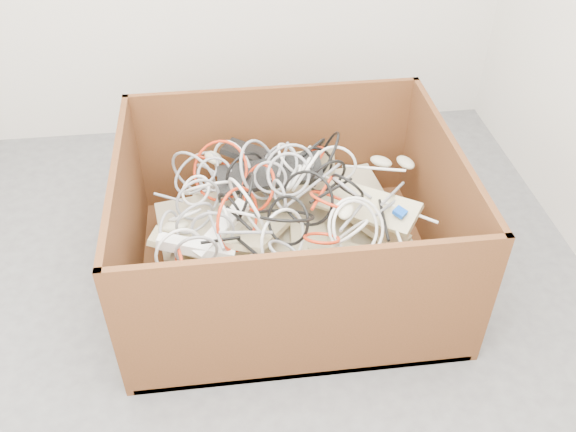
{
  "coord_description": "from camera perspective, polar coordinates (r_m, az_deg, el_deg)",
  "views": [
    {
      "loc": [
        0.01,
        -1.56,
        1.87
      ],
      "look_at": [
        0.24,
        0.3,
        0.3
      ],
      "focal_mm": 38.71,
      "sensor_mm": 36.0,
      "label": 1
    }
  ],
  "objects": [
    {
      "name": "cardboard_box",
      "position": [
        2.53,
        -0.35,
        -2.96
      ],
      "size": [
        1.26,
        1.05,
        0.62
      ],
      "color": "#412910",
      "rests_on": "ground"
    },
    {
      "name": "room_shell",
      "position": [
        1.67,
        -7.34,
        18.0
      ],
      "size": [
        3.04,
        3.04,
        2.5
      ],
      "color": "beige",
      "rests_on": "ground"
    },
    {
      "name": "power_strip_right",
      "position": [
        2.28,
        -8.44,
        -2.91
      ],
      "size": [
        0.29,
        0.12,
        0.09
      ],
      "primitive_type": "cube",
      "rotation": [
        -0.1,
        0.17,
        -0.22
      ],
      "color": "white",
      "rests_on": "keyboard_pile"
    },
    {
      "name": "power_strip_left",
      "position": [
        2.3,
        -6.17,
        -1.2
      ],
      "size": [
        0.23,
        0.23,
        0.11
      ],
      "primitive_type": "cube",
      "rotation": [
        0.14,
        -0.26,
        0.8
      ],
      "color": "white",
      "rests_on": "keyboard_pile"
    },
    {
      "name": "vga_plug",
      "position": [
        2.39,
        10.25,
        0.34
      ],
      "size": [
        0.06,
        0.06,
        0.03
      ],
      "primitive_type": "cube",
      "rotation": [
        0.09,
        0.14,
        -0.84
      ],
      "color": "blue",
      "rests_on": "keyboard_pile"
    },
    {
      "name": "mice_scatter",
      "position": [
        2.41,
        2.81,
        0.22
      ],
      "size": [
        1.09,
        0.77,
        0.21
      ],
      "color": "beige",
      "rests_on": "keyboard_pile"
    },
    {
      "name": "keyboard_pile",
      "position": [
        2.49,
        0.37,
        0.32
      ],
      "size": [
        1.06,
        0.78,
        0.35
      ],
      "color": "beige",
      "rests_on": "cardboard_box"
    },
    {
      "name": "cable_tangle",
      "position": [
        2.39,
        -2.12,
        2.03
      ],
      "size": [
        1.09,
        0.8,
        0.41
      ],
      "color": "black",
      "rests_on": "keyboard_pile"
    },
    {
      "name": "ground",
      "position": [
        2.43,
        -4.88,
        -10.47
      ],
      "size": [
        3.0,
        3.0,
        0.0
      ],
      "primitive_type": "plane",
      "color": "#4B4B4E",
      "rests_on": "ground"
    }
  ]
}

